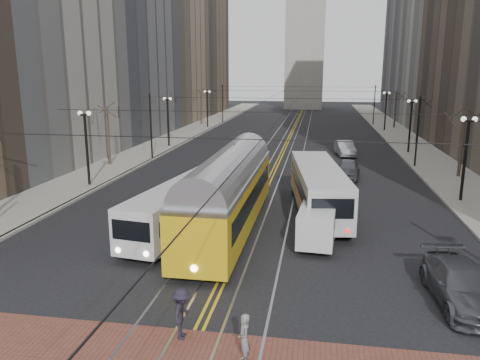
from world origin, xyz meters
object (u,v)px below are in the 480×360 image
(rear_bus, at_px, (318,190))
(sedan_grey, at_px, (348,169))
(transit_bus, at_px, (182,208))
(streetcar, at_px, (229,200))
(cargo_van, at_px, (318,224))
(pedestrian_b, at_px, (244,339))
(sedan_parked, at_px, (461,285))
(pedestrian_d, at_px, (182,314))
(sedan_silver, at_px, (345,148))

(rear_bus, height_order, sedan_grey, rear_bus)
(transit_bus, xyz_separation_m, rear_bus, (7.46, 4.70, 0.16))
(streetcar, relative_size, sedan_grey, 3.28)
(cargo_van, xyz_separation_m, pedestrian_b, (-2.16, -10.87, -0.20))
(transit_bus, bearing_deg, pedestrian_b, -56.72)
(streetcar, distance_m, pedestrian_b, 12.53)
(sedan_parked, distance_m, pedestrian_d, 10.76)
(transit_bus, height_order, rear_bus, rear_bus)
(transit_bus, xyz_separation_m, pedestrian_d, (3.07, -10.49, -0.46))
(pedestrian_b, bearing_deg, cargo_van, 147.02)
(sedan_parked, bearing_deg, rear_bus, 112.92)
(streetcar, bearing_deg, transit_bus, -165.06)
(sedan_silver, bearing_deg, transit_bus, -118.61)
(transit_bus, bearing_deg, pedestrian_d, -65.28)
(sedan_parked, distance_m, pedestrian_b, 9.25)
(transit_bus, xyz_separation_m, pedestrian_b, (5.34, -11.51, -0.54))
(cargo_van, distance_m, pedestrian_b, 11.08)
(sedan_silver, height_order, sedan_parked, sedan_silver)
(cargo_van, relative_size, pedestrian_d, 2.60)
(streetcar, distance_m, sedan_grey, 16.48)
(streetcar, relative_size, sedan_silver, 3.19)
(cargo_van, xyz_separation_m, sedan_parked, (5.50, -5.69, -0.26))
(streetcar, xyz_separation_m, cargo_van, (4.94, -1.31, -0.76))
(transit_bus, height_order, pedestrian_d, transit_bus)
(streetcar, height_order, rear_bus, streetcar)
(sedan_grey, xyz_separation_m, sedan_parked, (3.05, -21.70, -0.02))
(transit_bus, distance_m, cargo_van, 7.54)
(pedestrian_d, bearing_deg, sedan_parked, -70.18)
(pedestrian_d, bearing_deg, rear_bus, -19.01)
(sedan_grey, bearing_deg, rear_bus, -96.77)
(streetcar, bearing_deg, rear_bus, 39.74)
(sedan_grey, height_order, pedestrian_d, pedestrian_d)
(pedestrian_b, bearing_deg, sedan_silver, 150.92)
(cargo_van, relative_size, sedan_parked, 0.88)
(rear_bus, bearing_deg, sedan_silver, 75.32)
(rear_bus, xyz_separation_m, pedestrian_b, (-2.12, -16.21, -0.70))
(sedan_grey, distance_m, pedestrian_b, 27.27)
(sedan_grey, bearing_deg, sedan_parked, -75.62)
(cargo_van, bearing_deg, transit_bus, 179.50)
(cargo_van, bearing_deg, streetcar, 169.52)
(streetcar, bearing_deg, pedestrian_d, -87.08)
(rear_bus, bearing_deg, streetcar, -147.96)
(cargo_van, bearing_deg, sedan_grey, 85.70)
(sedan_grey, xyz_separation_m, sedan_silver, (0.29, 11.10, -0.00))
(rear_bus, distance_m, sedan_parked, 12.37)
(sedan_parked, bearing_deg, sedan_grey, 94.24)
(sedan_silver, height_order, pedestrian_b, pedestrian_b)
(sedan_parked, xyz_separation_m, pedestrian_d, (-9.93, -4.16, 0.14))
(sedan_parked, bearing_deg, sedan_silver, 91.06)
(sedan_grey, bearing_deg, pedestrian_d, -98.51)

